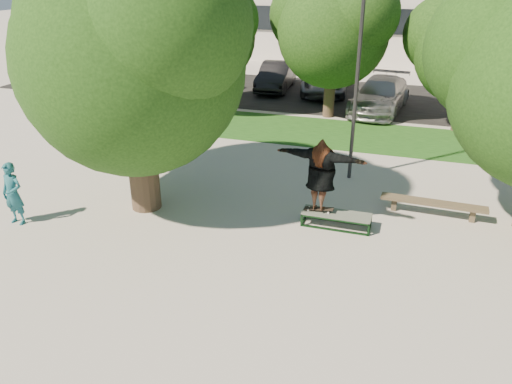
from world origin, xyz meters
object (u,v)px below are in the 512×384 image
(bench, at_px, (433,204))
(car_dark, at_px, (276,76))
(grind_box, at_px, (336,220))
(bystander, at_px, (13,194))
(car_silver_a, at_px, (205,83))
(car_grey, at_px, (326,80))
(car_silver_b, at_px, (380,95))
(lamppost, at_px, (357,81))
(tree_left, at_px, (130,48))

(bench, xyz_separation_m, car_dark, (-8.37, 13.55, 0.38))
(grind_box, bearing_deg, bystander, -163.25)
(car_silver_a, relative_size, car_grey, 0.86)
(car_silver_b, bearing_deg, car_silver_a, -173.95)
(lamppost, bearing_deg, car_silver_a, 135.38)
(lamppost, bearing_deg, bystander, -143.45)
(bench, bearing_deg, grind_box, -147.47)
(grind_box, distance_m, car_grey, 15.31)
(car_dark, bearing_deg, car_grey, -4.59)
(car_dark, bearing_deg, bench, -62.86)
(bench, height_order, car_silver_a, car_silver_a)
(lamppost, distance_m, bystander, 10.22)
(tree_left, bearing_deg, car_grey, 81.54)
(grind_box, height_order, car_silver_a, car_silver_a)
(bystander, relative_size, bench, 0.61)
(bystander, height_order, car_silver_a, bystander)
(car_silver_a, xyz_separation_m, car_silver_b, (9.01, -0.10, 0.04))
(tree_left, height_order, lamppost, tree_left)
(car_silver_a, xyz_separation_m, car_grey, (5.88, 2.73, -0.04))
(bench, relative_size, car_silver_b, 0.53)
(bystander, xyz_separation_m, car_dark, (2.21, 17.43, -0.11))
(car_silver_b, bearing_deg, grind_box, -83.16)
(lamppost, bearing_deg, bench, -38.36)
(bystander, relative_size, car_grey, 0.34)
(car_grey, bearing_deg, car_silver_b, -48.31)
(tree_left, distance_m, lamppost, 6.70)
(car_silver_a, height_order, car_dark, car_dark)
(car_silver_b, bearing_deg, car_dark, 161.10)
(bystander, height_order, car_dark, bystander)
(car_grey, bearing_deg, grind_box, -84.24)
(car_silver_a, bearing_deg, car_grey, 28.53)
(bystander, bearing_deg, car_silver_b, 63.76)
(tree_left, xyz_separation_m, bystander, (-2.71, -2.03, -3.57))
(tree_left, distance_m, car_dark, 15.85)
(lamppost, relative_size, car_grey, 1.23)
(bench, relative_size, car_grey, 0.57)
(tree_left, distance_m, car_silver_b, 14.17)
(tree_left, height_order, car_grey, tree_left)
(grind_box, relative_size, car_grey, 0.36)
(grind_box, distance_m, bystander, 8.55)
(car_silver_b, bearing_deg, car_grey, 144.51)
(bench, relative_size, car_silver_a, 0.66)
(car_silver_b, bearing_deg, bench, -70.41)
(lamppost, bearing_deg, grind_box, -87.32)
(bench, bearing_deg, car_dark, 123.74)
(grind_box, bearing_deg, bench, 30.52)
(bystander, bearing_deg, grind_box, 19.61)
(car_grey, relative_size, car_silver_b, 0.94)
(car_dark, xyz_separation_m, car_grey, (2.79, 0.00, -0.05))
(tree_left, relative_size, car_dark, 1.58)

